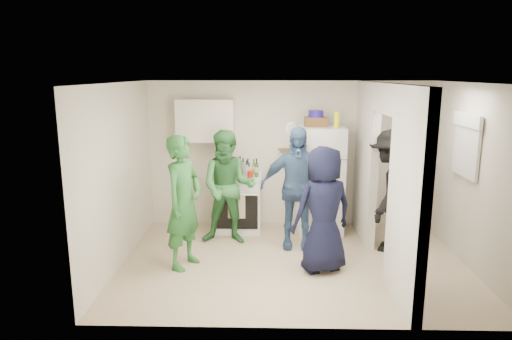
# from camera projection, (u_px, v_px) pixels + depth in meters

# --- Properties ---
(floor) EXTENTS (4.80, 4.80, 0.00)m
(floor) POSITION_uv_depth(u_px,v_px,m) (293.00, 262.00, 6.45)
(floor) COLOR beige
(floor) RESTS_ON ground
(wall_back) EXTENTS (4.80, 0.00, 4.80)m
(wall_back) POSITION_uv_depth(u_px,v_px,m) (289.00, 154.00, 7.85)
(wall_back) COLOR silver
(wall_back) RESTS_ON floor
(wall_front) EXTENTS (4.80, 0.00, 4.80)m
(wall_front) POSITION_uv_depth(u_px,v_px,m) (304.00, 214.00, 4.53)
(wall_front) COLOR silver
(wall_front) RESTS_ON floor
(wall_left) EXTENTS (0.00, 3.40, 3.40)m
(wall_left) POSITION_uv_depth(u_px,v_px,m) (119.00, 175.00, 6.25)
(wall_left) COLOR silver
(wall_left) RESTS_ON floor
(wall_right) EXTENTS (0.00, 3.40, 3.40)m
(wall_right) POSITION_uv_depth(u_px,v_px,m) (473.00, 177.00, 6.13)
(wall_right) COLOR silver
(wall_right) RESTS_ON floor
(ceiling) EXTENTS (4.80, 4.80, 0.00)m
(ceiling) POSITION_uv_depth(u_px,v_px,m) (296.00, 83.00, 5.93)
(ceiling) COLOR white
(ceiling) RESTS_ON wall_back
(partition_pier_back) EXTENTS (0.12, 1.20, 2.50)m
(partition_pier_back) POSITION_uv_depth(u_px,v_px,m) (366.00, 161.00, 7.24)
(partition_pier_back) COLOR silver
(partition_pier_back) RESTS_ON floor
(partition_pier_front) EXTENTS (0.12, 1.20, 2.50)m
(partition_pier_front) POSITION_uv_depth(u_px,v_px,m) (407.00, 199.00, 5.09)
(partition_pier_front) COLOR silver
(partition_pier_front) RESTS_ON floor
(partition_header) EXTENTS (0.12, 1.00, 0.40)m
(partition_header) POSITION_uv_depth(u_px,v_px,m) (388.00, 98.00, 5.94)
(partition_header) COLOR silver
(partition_header) RESTS_ON partition_pier_back
(stove) EXTENTS (0.79, 0.66, 0.95)m
(stove) POSITION_uv_depth(u_px,v_px,m) (238.00, 203.00, 7.71)
(stove) COLOR white
(stove) RESTS_ON floor
(upper_cabinet) EXTENTS (0.95, 0.34, 0.70)m
(upper_cabinet) POSITION_uv_depth(u_px,v_px,m) (205.00, 120.00, 7.58)
(upper_cabinet) COLOR silver
(upper_cabinet) RESTS_ON wall_back
(fridge) EXTENTS (0.73, 0.71, 1.77)m
(fridge) POSITION_uv_depth(u_px,v_px,m) (320.00, 180.00, 7.56)
(fridge) COLOR white
(fridge) RESTS_ON floor
(wicker_basket) EXTENTS (0.35, 0.25, 0.15)m
(wicker_basket) POSITION_uv_depth(u_px,v_px,m) (316.00, 122.00, 7.41)
(wicker_basket) COLOR brown
(wicker_basket) RESTS_ON fridge
(blue_bowl) EXTENTS (0.24, 0.24, 0.11)m
(blue_bowl) POSITION_uv_depth(u_px,v_px,m) (316.00, 114.00, 7.39)
(blue_bowl) COLOR #23148D
(blue_bowl) RESTS_ON wicker_basket
(yellow_cup_stack_top) EXTENTS (0.09, 0.09, 0.25)m
(yellow_cup_stack_top) POSITION_uv_depth(u_px,v_px,m) (337.00, 120.00, 7.25)
(yellow_cup_stack_top) COLOR #FFF715
(yellow_cup_stack_top) RESTS_ON fridge
(wall_clock) EXTENTS (0.22, 0.02, 0.22)m
(wall_clock) POSITION_uv_depth(u_px,v_px,m) (292.00, 129.00, 7.74)
(wall_clock) COLOR white
(wall_clock) RESTS_ON wall_back
(spice_shelf) EXTENTS (0.35, 0.08, 0.03)m
(spice_shelf) POSITION_uv_depth(u_px,v_px,m) (289.00, 149.00, 7.78)
(spice_shelf) COLOR olive
(spice_shelf) RESTS_ON wall_back
(nook_window) EXTENTS (0.03, 0.70, 0.80)m
(nook_window) POSITION_uv_depth(u_px,v_px,m) (468.00, 146.00, 6.24)
(nook_window) COLOR black
(nook_window) RESTS_ON wall_right
(nook_window_frame) EXTENTS (0.04, 0.76, 0.86)m
(nook_window_frame) POSITION_uv_depth(u_px,v_px,m) (467.00, 146.00, 6.24)
(nook_window_frame) COLOR white
(nook_window_frame) RESTS_ON wall_right
(nook_valance) EXTENTS (0.04, 0.82, 0.18)m
(nook_valance) POSITION_uv_depth(u_px,v_px,m) (467.00, 120.00, 6.17)
(nook_valance) COLOR white
(nook_valance) RESTS_ON wall_right
(yellow_cup_stack_stove) EXTENTS (0.09, 0.09, 0.25)m
(yellow_cup_stack_stove) POSITION_uv_depth(u_px,v_px,m) (229.00, 171.00, 7.37)
(yellow_cup_stack_stove) COLOR #FFFA15
(yellow_cup_stack_stove) RESTS_ON stove
(red_cup) EXTENTS (0.09, 0.09, 0.12)m
(red_cup) POSITION_uv_depth(u_px,v_px,m) (250.00, 175.00, 7.40)
(red_cup) COLOR #AD1E0B
(red_cup) RESTS_ON stove
(person_green_left) EXTENTS (0.67, 0.79, 1.83)m
(person_green_left) POSITION_uv_depth(u_px,v_px,m) (184.00, 202.00, 6.16)
(person_green_left) COLOR #2E732E
(person_green_left) RESTS_ON floor
(person_green_center) EXTENTS (0.90, 0.73, 1.78)m
(person_green_center) POSITION_uv_depth(u_px,v_px,m) (228.00, 187.00, 7.06)
(person_green_center) COLOR #398344
(person_green_center) RESTS_ON floor
(person_denim) EXTENTS (1.11, 0.50, 1.86)m
(person_denim) POSITION_uv_depth(u_px,v_px,m) (296.00, 188.00, 6.87)
(person_denim) COLOR #3C5B84
(person_denim) RESTS_ON floor
(person_navy) EXTENTS (0.97, 0.81, 1.70)m
(person_navy) POSITION_uv_depth(u_px,v_px,m) (323.00, 210.00, 6.04)
(person_navy) COLOR black
(person_navy) RESTS_ON floor
(person_nook) EXTENTS (1.12, 1.36, 1.83)m
(person_nook) POSITION_uv_depth(u_px,v_px,m) (389.00, 190.00, 6.77)
(person_nook) COLOR black
(person_nook) RESTS_ON floor
(bottle_a) EXTENTS (0.06, 0.06, 0.24)m
(bottle_a) POSITION_uv_depth(u_px,v_px,m) (223.00, 167.00, 7.72)
(bottle_a) COLOR brown
(bottle_a) RESTS_ON stove
(bottle_b) EXTENTS (0.07, 0.07, 0.31)m
(bottle_b) POSITION_uv_depth(u_px,v_px,m) (225.00, 167.00, 7.52)
(bottle_b) COLOR #2B571D
(bottle_b) RESTS_ON stove
(bottle_c) EXTENTS (0.07, 0.07, 0.24)m
(bottle_c) POSITION_uv_depth(u_px,v_px,m) (233.00, 166.00, 7.75)
(bottle_c) COLOR silver
(bottle_c) RESTS_ON stove
(bottle_d) EXTENTS (0.06, 0.06, 0.26)m
(bottle_d) POSITION_uv_depth(u_px,v_px,m) (240.00, 169.00, 7.54)
(bottle_d) COLOR brown
(bottle_d) RESTS_ON stove
(bottle_e) EXTENTS (0.07, 0.07, 0.26)m
(bottle_e) POSITION_uv_depth(u_px,v_px,m) (243.00, 166.00, 7.76)
(bottle_e) COLOR #A1ABB2
(bottle_e) RESTS_ON stove
(bottle_f) EXTENTS (0.07, 0.07, 0.29)m
(bottle_f) POSITION_uv_depth(u_px,v_px,m) (248.00, 167.00, 7.59)
(bottle_f) COLOR #153B27
(bottle_f) RESTS_ON stove
(bottle_g) EXTENTS (0.06, 0.06, 0.25)m
(bottle_g) POSITION_uv_depth(u_px,v_px,m) (254.00, 167.00, 7.72)
(bottle_g) COLOR olive
(bottle_g) RESTS_ON stove
(bottle_h) EXTENTS (0.07, 0.07, 0.26)m
(bottle_h) POSITION_uv_depth(u_px,v_px,m) (218.00, 169.00, 7.49)
(bottle_h) COLOR silver
(bottle_h) RESTS_ON stove
(bottle_i) EXTENTS (0.06, 0.06, 0.31)m
(bottle_i) POSITION_uv_depth(u_px,v_px,m) (240.00, 165.00, 7.67)
(bottle_i) COLOR #47230C
(bottle_i) RESTS_ON stove
(bottle_j) EXTENTS (0.07, 0.07, 0.31)m
(bottle_j) POSITION_uv_depth(u_px,v_px,m) (257.00, 168.00, 7.47)
(bottle_j) COLOR #236735
(bottle_j) RESTS_ON stove
(bottle_k) EXTENTS (0.06, 0.06, 0.29)m
(bottle_k) POSITION_uv_depth(u_px,v_px,m) (225.00, 166.00, 7.64)
(bottle_k) COLOR olive
(bottle_k) RESTS_ON stove
(bottle_l) EXTENTS (0.06, 0.06, 0.28)m
(bottle_l) POSITION_uv_depth(u_px,v_px,m) (246.00, 169.00, 7.45)
(bottle_l) COLOR #929DA1
(bottle_l) RESTS_ON stove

